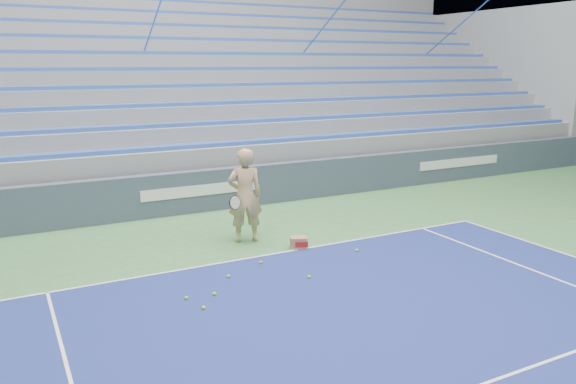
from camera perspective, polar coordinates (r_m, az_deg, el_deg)
The scene contains 12 objects.
sponsor_barrier at distance 14.92m, azimuth -8.91°, elevation 0.11°, with size 30.00×0.32×1.10m.
bleachers at distance 20.12m, azimuth -14.45°, elevation 8.35°, with size 31.00×9.15×7.30m.
tennis_player at distance 12.15m, azimuth -4.41°, elevation -0.37°, with size 1.03×0.95×2.07m.
ball_box at distance 11.88m, azimuth 1.09°, elevation -5.19°, with size 0.41×0.37×0.26m.
tennis_ball_0 at distance 10.40m, azimuth -6.08°, elevation -8.51°, with size 0.07×0.07×0.07m, color #A9D82C.
tennis_ball_1 at distance 10.32m, azimuth 2.16°, elevation -8.61°, with size 0.07×0.07×0.07m, color #A9D82C.
tennis_ball_2 at distance 9.59m, azimuth -10.27°, elevation -10.55°, with size 0.07×0.07×0.07m, color #A9D82C.
tennis_ball_3 at distance 9.68m, azimuth -7.49°, elevation -10.23°, with size 0.07×0.07×0.07m, color #A9D82C.
tennis_ball_4 at distance 11.79m, azimuth 7.01°, elevation -5.91°, with size 0.07×0.07×0.07m, color #A9D82C.
tennis_ball_5 at distance 11.03m, azimuth -2.77°, elevation -7.16°, with size 0.07×0.07×0.07m, color #A9D82C.
tennis_ball_6 at distance 9.20m, azimuth -8.58°, elevation -11.55°, with size 0.07×0.07×0.07m, color #A9D82C.
tennis_ball_7 at distance 12.36m, azimuth 1.12°, elevation -4.92°, with size 0.07×0.07×0.07m, color #A9D82C.
Camera 1 is at (-4.62, 2.08, 3.82)m, focal length 35.00 mm.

